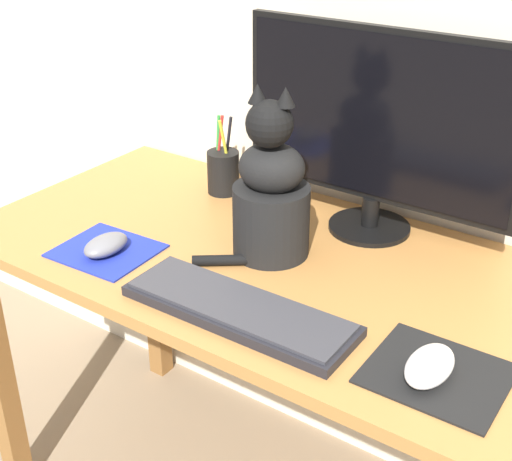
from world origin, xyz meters
TOP-DOWN VIEW (x-y plane):
  - desk at (0.00, 0.00)m, footprint 1.30×0.62m
  - monitor at (0.07, 0.21)m, footprint 0.58×0.17m
  - keyboard at (0.03, -0.20)m, footprint 0.41×0.14m
  - mousepad_left at (-0.31, -0.17)m, footprint 0.19×0.17m
  - mousepad_right at (0.37, -0.16)m, footprint 0.20×0.18m
  - computer_mouse_left at (-0.30, -0.18)m, footprint 0.06×0.10m
  - computer_mouse_right at (0.36, -0.17)m, footprint 0.06×0.11m
  - cat at (-0.05, 0.01)m, footprint 0.19×0.23m
  - pen_cup at (-0.30, 0.19)m, footprint 0.07×0.07m

SIDE VIEW (x-z plane):
  - desk at x=0.00m, z-range 0.25..0.97m
  - mousepad_left at x=-0.31m, z-range 0.71..0.72m
  - mousepad_right at x=0.37m, z-range 0.71..0.72m
  - keyboard at x=0.03m, z-range 0.71..0.74m
  - computer_mouse_left at x=-0.30m, z-range 0.72..0.75m
  - computer_mouse_right at x=0.36m, z-range 0.72..0.75m
  - pen_cup at x=-0.30m, z-range 0.68..0.86m
  - cat at x=-0.05m, z-range 0.67..1.01m
  - monitor at x=0.07m, z-range 0.73..1.15m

